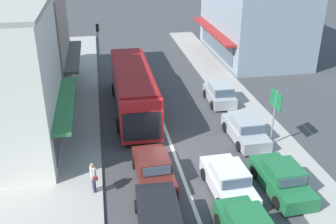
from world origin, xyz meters
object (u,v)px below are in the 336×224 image
(wagon_adjacent_lane_lead, at_px, (159,219))
(pedestrian_with_handbag_near, at_px, (93,176))
(city_bus, at_px, (133,87))
(sedan_queue_far_back, at_px, (228,181))
(directional_road_sign, at_px, (275,105))
(sedan_behind_bus_mid, at_px, (153,169))
(parked_sedan_kerb_second, at_px, (245,130))
(parked_sedan_kerb_front, at_px, (282,179))
(traffic_light_downstreet, at_px, (98,39))
(parked_hatchback_kerb_third, at_px, (220,94))

(wagon_adjacent_lane_lead, relative_size, pedestrian_with_handbag_near, 2.81)
(city_bus, height_order, wagon_adjacent_lane_lead, city_bus)
(sedan_queue_far_back, bearing_deg, directional_road_sign, 44.69)
(sedan_queue_far_back, bearing_deg, pedestrian_with_handbag_near, 171.33)
(sedan_behind_bus_mid, distance_m, parked_sedan_kerb_second, 6.96)
(wagon_adjacent_lane_lead, relative_size, directional_road_sign, 1.27)
(wagon_adjacent_lane_lead, height_order, parked_sedan_kerb_front, wagon_adjacent_lane_lead)
(wagon_adjacent_lane_lead, height_order, traffic_light_downstreet, traffic_light_downstreet)
(sedan_behind_bus_mid, bearing_deg, directional_road_sign, 16.52)
(city_bus, xyz_separation_m, wagon_adjacent_lane_lead, (-0.14, -12.44, -1.14))
(sedan_behind_bus_mid, distance_m, pedestrian_with_handbag_near, 3.14)
(traffic_light_downstreet, bearing_deg, city_bus, -77.60)
(parked_sedan_kerb_front, relative_size, pedestrian_with_handbag_near, 2.62)
(parked_sedan_kerb_second, distance_m, traffic_light_downstreet, 17.54)
(traffic_light_downstreet, bearing_deg, parked_hatchback_kerb_third, -47.50)
(city_bus, distance_m, parked_sedan_kerb_front, 12.35)
(parked_sedan_kerb_front, bearing_deg, pedestrian_with_handbag_near, 171.69)
(city_bus, relative_size, wagon_adjacent_lane_lead, 2.38)
(parked_hatchback_kerb_third, height_order, pedestrian_with_handbag_near, pedestrian_with_handbag_near)
(sedan_behind_bus_mid, height_order, traffic_light_downstreet, traffic_light_downstreet)
(sedan_behind_bus_mid, height_order, parked_hatchback_kerb_third, parked_hatchback_kerb_third)
(sedan_behind_bus_mid, bearing_deg, parked_sedan_kerb_front, -18.34)
(sedan_behind_bus_mid, bearing_deg, wagon_adjacent_lane_lead, -94.79)
(wagon_adjacent_lane_lead, bearing_deg, pedestrian_with_handbag_near, 129.88)
(city_bus, relative_size, parked_sedan_kerb_front, 2.55)
(sedan_queue_far_back, relative_size, parked_hatchback_kerb_third, 1.14)
(parked_hatchback_kerb_third, relative_size, pedestrian_with_handbag_near, 2.29)
(parked_sedan_kerb_front, distance_m, traffic_light_downstreet, 22.22)
(sedan_behind_bus_mid, relative_size, traffic_light_downstreet, 1.01)
(sedan_queue_far_back, xyz_separation_m, pedestrian_with_handbag_near, (-6.53, 1.00, 0.40))
(parked_hatchback_kerb_third, distance_m, pedestrian_with_handbag_near, 13.42)
(city_bus, bearing_deg, parked_sedan_kerb_front, -58.99)
(sedan_behind_bus_mid, height_order, wagon_adjacent_lane_lead, wagon_adjacent_lane_lead)
(city_bus, xyz_separation_m, sedan_queue_far_back, (3.68, -10.19, -1.22))
(sedan_queue_far_back, bearing_deg, sedan_behind_bus_mid, 154.15)
(directional_road_sign, bearing_deg, parked_hatchback_kerb_third, 99.63)
(sedan_queue_far_back, height_order, traffic_light_downstreet, traffic_light_downstreet)
(sedan_behind_bus_mid, relative_size, pedestrian_with_handbag_near, 2.61)
(parked_sedan_kerb_front, relative_size, directional_road_sign, 1.18)
(wagon_adjacent_lane_lead, bearing_deg, parked_sedan_kerb_second, 47.74)
(directional_road_sign, bearing_deg, traffic_light_downstreet, 121.17)
(traffic_light_downstreet, distance_m, pedestrian_with_handbag_near, 19.17)
(sedan_behind_bus_mid, height_order, parked_sedan_kerb_front, same)
(sedan_behind_bus_mid, xyz_separation_m, parked_sedan_kerb_second, (6.18, 3.22, 0.00))
(pedestrian_with_handbag_near, bearing_deg, wagon_adjacent_lane_lead, -50.12)
(city_bus, height_order, traffic_light_downstreet, traffic_light_downstreet)
(wagon_adjacent_lane_lead, height_order, pedestrian_with_handbag_near, pedestrian_with_handbag_near)
(parked_sedan_kerb_second, bearing_deg, traffic_light_downstreet, 119.39)
(parked_hatchback_kerb_third, bearing_deg, pedestrian_with_handbag_near, -134.00)
(traffic_light_downstreet, xyz_separation_m, directional_road_sign, (9.79, -16.18, -0.15))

